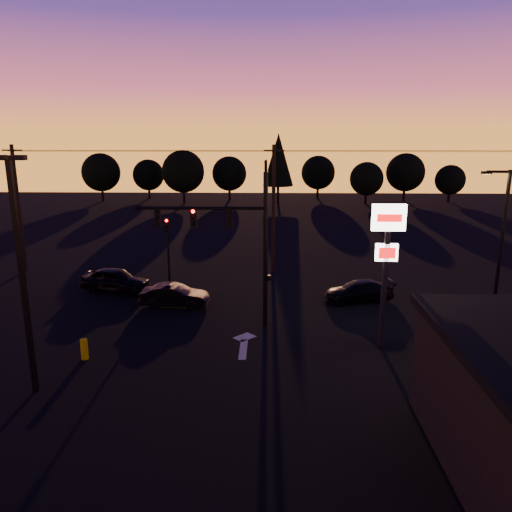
{
  "coord_description": "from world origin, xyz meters",
  "views": [
    {
      "loc": [
        1.62,
        -20.53,
        10.03
      ],
      "look_at": [
        1.0,
        5.0,
        3.5
      ],
      "focal_mm": 35.0,
      "sensor_mm": 36.0,
      "label": 1
    }
  ],
  "objects_px": {
    "pylon_sign": "(387,246)",
    "car_left": "(115,280)",
    "traffic_signal_mast": "(234,233)",
    "streetlight": "(500,238)",
    "car_right": "(359,291)",
    "car_mid": "(174,296)",
    "secondary_signal": "(168,241)",
    "parking_lot_light": "(20,262)",
    "bollard": "(84,349)"
  },
  "relations": [
    {
      "from": "bollard",
      "to": "car_right",
      "type": "xyz_separation_m",
      "value": [
        13.63,
        8.13,
        0.14
      ]
    },
    {
      "from": "traffic_signal_mast",
      "to": "streetlight",
      "type": "height_order",
      "value": "traffic_signal_mast"
    },
    {
      "from": "car_left",
      "to": "parking_lot_light",
      "type": "bearing_deg",
      "value": -161.46
    },
    {
      "from": "car_left",
      "to": "car_right",
      "type": "distance_m",
      "value": 15.16
    },
    {
      "from": "traffic_signal_mast",
      "to": "pylon_sign",
      "type": "bearing_deg",
      "value": -19.36
    },
    {
      "from": "car_mid",
      "to": "car_right",
      "type": "bearing_deg",
      "value": -79.95
    },
    {
      "from": "bollard",
      "to": "car_mid",
      "type": "bearing_deg",
      "value": 68.22
    },
    {
      "from": "secondary_signal",
      "to": "car_mid",
      "type": "bearing_deg",
      "value": -75.45
    },
    {
      "from": "car_left",
      "to": "car_right",
      "type": "height_order",
      "value": "car_left"
    },
    {
      "from": "traffic_signal_mast",
      "to": "car_mid",
      "type": "relative_size",
      "value": 2.21
    },
    {
      "from": "traffic_signal_mast",
      "to": "pylon_sign",
      "type": "relative_size",
      "value": 1.26
    },
    {
      "from": "parking_lot_light",
      "to": "bollard",
      "type": "xyz_separation_m",
      "value": [
        0.94,
        2.83,
        -4.8
      ]
    },
    {
      "from": "pylon_sign",
      "to": "secondary_signal",
      "type": "bearing_deg",
      "value": 140.23
    },
    {
      "from": "streetlight",
      "to": "car_left",
      "type": "distance_m",
      "value": 22.58
    },
    {
      "from": "secondary_signal",
      "to": "parking_lot_light",
      "type": "xyz_separation_m",
      "value": [
        -2.5,
        -14.49,
        2.41
      ]
    },
    {
      "from": "pylon_sign",
      "to": "car_right",
      "type": "height_order",
      "value": "pylon_sign"
    },
    {
      "from": "parking_lot_light",
      "to": "pylon_sign",
      "type": "height_order",
      "value": "parking_lot_light"
    },
    {
      "from": "traffic_signal_mast",
      "to": "bollard",
      "type": "bearing_deg",
      "value": -147.25
    },
    {
      "from": "traffic_signal_mast",
      "to": "car_left",
      "type": "distance_m",
      "value": 10.47
    },
    {
      "from": "secondary_signal",
      "to": "pylon_sign",
      "type": "xyz_separation_m",
      "value": [
        12.0,
        -9.99,
        2.05
      ]
    },
    {
      "from": "secondary_signal",
      "to": "bollard",
      "type": "bearing_deg",
      "value": -97.64
    },
    {
      "from": "car_left",
      "to": "car_right",
      "type": "bearing_deg",
      "value": -79.33
    },
    {
      "from": "parking_lot_light",
      "to": "car_right",
      "type": "distance_m",
      "value": 18.82
    },
    {
      "from": "streetlight",
      "to": "car_mid",
      "type": "relative_size",
      "value": 2.06
    },
    {
      "from": "car_right",
      "to": "car_left",
      "type": "bearing_deg",
      "value": -108.87
    },
    {
      "from": "traffic_signal_mast",
      "to": "pylon_sign",
      "type": "height_order",
      "value": "traffic_signal_mast"
    },
    {
      "from": "secondary_signal",
      "to": "bollard",
      "type": "relative_size",
      "value": 4.62
    },
    {
      "from": "traffic_signal_mast",
      "to": "car_left",
      "type": "xyz_separation_m",
      "value": [
        -7.92,
        5.41,
        -4.18
      ]
    },
    {
      "from": "secondary_signal",
      "to": "car_right",
      "type": "height_order",
      "value": "secondary_signal"
    },
    {
      "from": "traffic_signal_mast",
      "to": "secondary_signal",
      "type": "relative_size",
      "value": 1.97
    },
    {
      "from": "streetlight",
      "to": "car_right",
      "type": "distance_m",
      "value": 8.21
    },
    {
      "from": "streetlight",
      "to": "car_mid",
      "type": "height_order",
      "value": "streetlight"
    },
    {
      "from": "parking_lot_light",
      "to": "pylon_sign",
      "type": "relative_size",
      "value": 1.34
    },
    {
      "from": "bollard",
      "to": "car_mid",
      "type": "relative_size",
      "value": 0.24
    },
    {
      "from": "secondary_signal",
      "to": "streetlight",
      "type": "relative_size",
      "value": 0.54
    },
    {
      "from": "traffic_signal_mast",
      "to": "car_left",
      "type": "height_order",
      "value": "traffic_signal_mast"
    },
    {
      "from": "bollard",
      "to": "car_mid",
      "type": "distance_m",
      "value": 7.49
    },
    {
      "from": "car_right",
      "to": "secondary_signal",
      "type": "bearing_deg",
      "value": -119.68
    },
    {
      "from": "parking_lot_light",
      "to": "streetlight",
      "type": "height_order",
      "value": "parking_lot_light"
    },
    {
      "from": "car_right",
      "to": "streetlight",
      "type": "bearing_deg",
      "value": 56.78
    },
    {
      "from": "car_left",
      "to": "car_mid",
      "type": "relative_size",
      "value": 1.14
    },
    {
      "from": "pylon_sign",
      "to": "car_right",
      "type": "xyz_separation_m",
      "value": [
        0.07,
        6.46,
        -4.31
      ]
    },
    {
      "from": "car_mid",
      "to": "car_right",
      "type": "xyz_separation_m",
      "value": [
        10.85,
        1.17,
        -0.03
      ]
    },
    {
      "from": "parking_lot_light",
      "to": "car_right",
      "type": "relative_size",
      "value": 2.18
    },
    {
      "from": "traffic_signal_mast",
      "to": "streetlight",
      "type": "distance_m",
      "value": 14.1
    },
    {
      "from": "streetlight",
      "to": "car_right",
      "type": "height_order",
      "value": "streetlight"
    },
    {
      "from": "pylon_sign",
      "to": "streetlight",
      "type": "bearing_deg",
      "value": 30.08
    },
    {
      "from": "streetlight",
      "to": "car_right",
      "type": "bearing_deg",
      "value": 160.19
    },
    {
      "from": "traffic_signal_mast",
      "to": "car_mid",
      "type": "distance_m",
      "value": 6.31
    },
    {
      "from": "pylon_sign",
      "to": "car_left",
      "type": "height_order",
      "value": "pylon_sign"
    }
  ]
}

